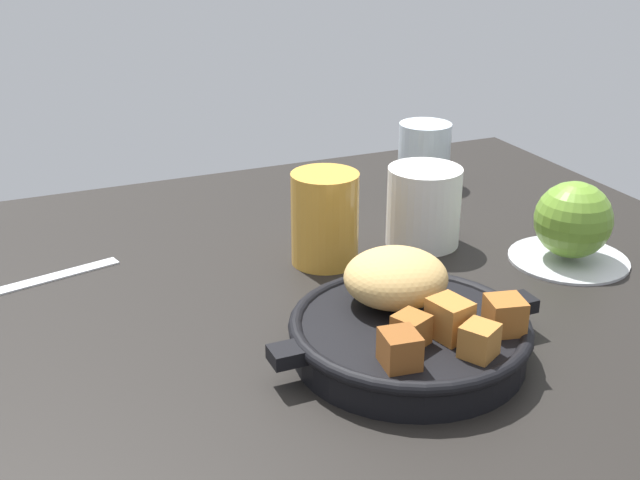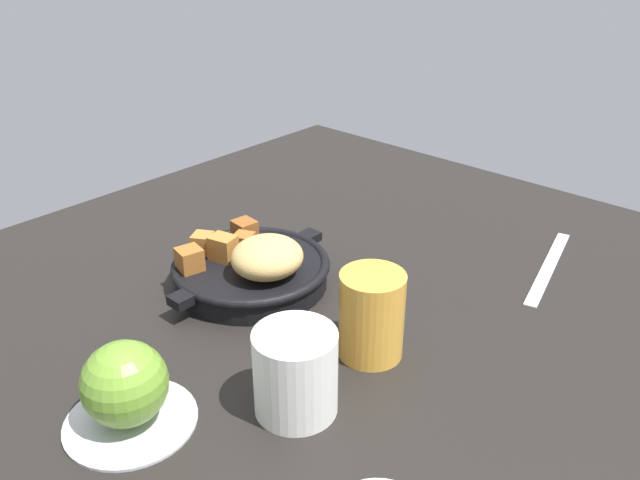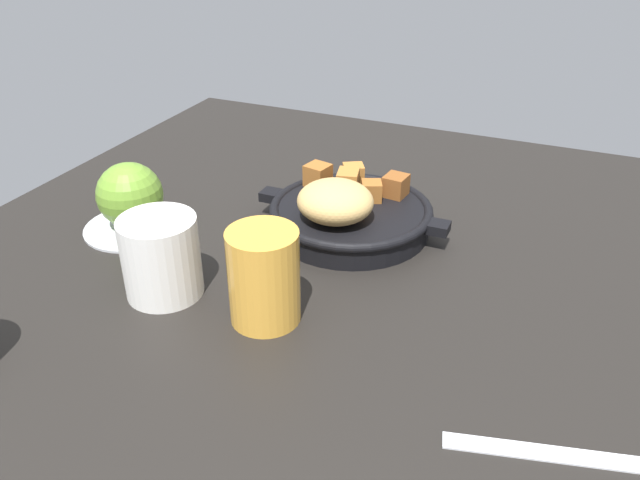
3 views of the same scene
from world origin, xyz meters
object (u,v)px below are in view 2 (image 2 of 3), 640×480
object	(u,v)px
red_apple	(125,384)
butter_knife	(549,266)
cast_iron_skillet	(252,267)
ceramic_mug_white	(295,372)
juice_glass_amber	(372,315)

from	to	relation	value
red_apple	butter_knife	xyz separation A→B (cm)	(-54.00, 16.06, -4.39)
cast_iron_skillet	butter_knife	xyz separation A→B (cm)	(-29.45, 25.80, -2.51)
ceramic_mug_white	red_apple	bearing A→B (deg)	-40.80
ceramic_mug_white	juice_glass_amber	distance (cm)	11.73
juice_glass_amber	cast_iron_skillet	bearing A→B (deg)	-93.24
cast_iron_skillet	juice_glass_amber	xyz separation A→B (cm)	(1.11, 19.65, 2.12)
red_apple	ceramic_mug_white	size ratio (longest dim) A/B	0.92
red_apple	butter_knife	size ratio (longest dim) A/B	0.36
ceramic_mug_white	cast_iron_skillet	bearing A→B (deg)	-122.86
juice_glass_amber	ceramic_mug_white	bearing A→B (deg)	1.02
red_apple	juice_glass_amber	world-z (taller)	juice_glass_amber
red_apple	cast_iron_skillet	bearing A→B (deg)	-158.35
ceramic_mug_white	juice_glass_amber	size ratio (longest dim) A/B	0.89
cast_iron_skillet	juice_glass_amber	size ratio (longest dim) A/B	2.51
cast_iron_skillet	red_apple	world-z (taller)	red_apple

